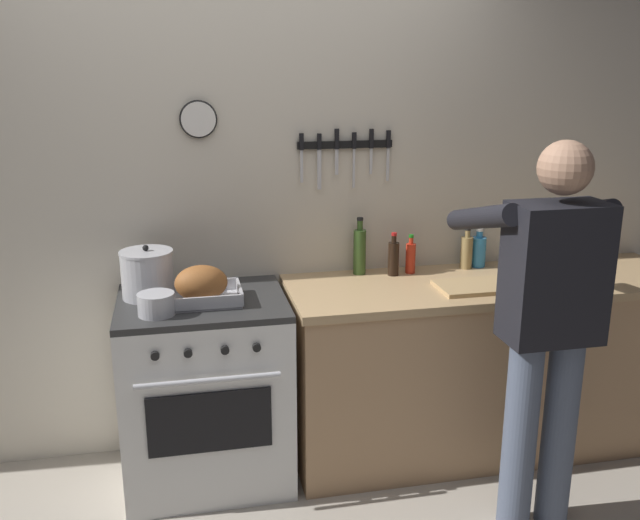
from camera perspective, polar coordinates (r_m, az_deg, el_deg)
The scene contains 13 objects.
wall_back at distance 3.45m, azimuth -6.63°, elevation 5.23°, with size 6.00×0.13×2.60m.
counter_block at distance 3.69m, azimuth 13.48°, elevation -8.26°, with size 2.03×0.65×0.90m.
stove at distance 3.37m, azimuth -9.35°, elevation -10.48°, with size 0.76×0.67×0.90m.
person_cook at distance 2.95m, azimuth 18.24°, elevation -4.41°, with size 0.51×0.63×1.66m.
roasting_pan at distance 3.13m, azimuth -9.74°, elevation -2.14°, with size 0.35×0.26×0.17m.
stock_pot at distance 3.25m, azimuth -14.01°, elevation -1.12°, with size 0.24×0.24×0.25m.
saucepan at distance 3.03m, azimuth -13.32°, elevation -3.55°, with size 0.16×0.16×0.10m.
cutting_board at distance 3.38m, azimuth 12.64°, elevation -2.14°, with size 0.36×0.24×0.02m, color tan.
bottle_vinegar at distance 3.68m, azimuth 11.96°, elevation 0.69°, with size 0.06×0.06×0.22m.
bottle_dish_soap at distance 3.73m, azimuth 12.91°, elevation 0.75°, with size 0.08×0.08×0.21m.
bottle_soy_sauce at distance 3.50m, azimuth 6.06°, elevation 0.19°, with size 0.06×0.06×0.22m.
bottle_hot_sauce at distance 3.55m, azimuth 7.46°, elevation 0.23°, with size 0.05×0.05×0.20m.
bottle_olive_oil at distance 3.50m, azimuth 3.27°, elevation 0.79°, with size 0.06×0.06×0.29m.
Camera 1 is at (-0.31, -2.03, 1.94)m, focal length 38.91 mm.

